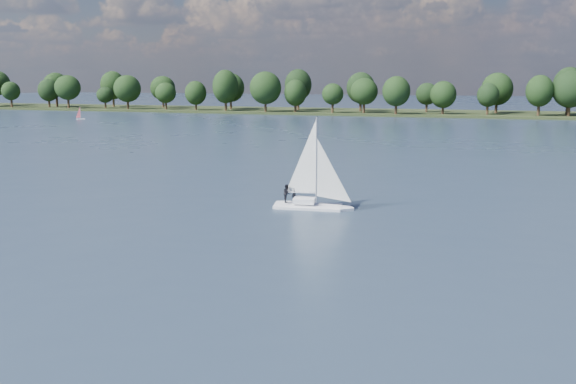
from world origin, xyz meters
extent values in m
plane|color=#233342|center=(0.00, 100.00, 0.00)|extent=(700.00, 700.00, 0.00)
cube|color=black|center=(0.00, 212.00, 0.00)|extent=(660.00, 40.00, 1.50)
cube|color=white|center=(-0.94, 39.63, 0.00)|extent=(7.45, 2.70, 0.86)
cube|color=white|center=(-0.94, 39.63, 0.86)|extent=(2.25, 1.48, 0.54)
cylinder|color=#B8B8BF|center=(-0.94, 39.63, 4.88)|extent=(0.13, 0.13, 8.58)
imported|color=black|center=(-2.65, 39.94, 1.48)|extent=(0.64, 0.78, 1.85)
imported|color=black|center=(-3.28, 39.46, 1.48)|extent=(0.94, 1.07, 1.85)
cube|color=white|center=(-106.62, 150.84, 0.00)|extent=(2.87, 2.14, 0.43)
cylinder|color=silver|center=(-106.62, 150.84, 2.16)|extent=(0.08, 0.08, 3.83)
cube|color=#5D6063|center=(-162.23, 195.74, 0.00)|extent=(4.06, 2.12, 0.50)
camera|label=1|loc=(16.06, -20.91, 13.02)|focal=40.00mm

